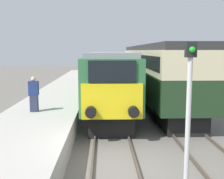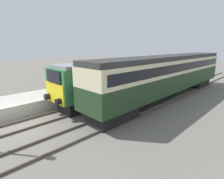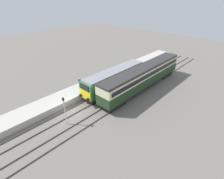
# 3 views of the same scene
# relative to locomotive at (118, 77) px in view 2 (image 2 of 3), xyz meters

# --- Properties ---
(ground_plane) EXTENTS (120.00, 120.00, 0.00)m
(ground_plane) POSITION_rel_locomotive_xyz_m (0.00, -9.16, -2.05)
(ground_plane) COLOR slate
(platform_left) EXTENTS (3.50, 50.00, 0.92)m
(platform_left) POSITION_rel_locomotive_xyz_m (-3.30, -1.16, -1.58)
(platform_left) COLOR #B7B2A8
(platform_left) RESTS_ON ground_plane
(rails_near_track) EXTENTS (1.51, 60.00, 0.14)m
(rails_near_track) POSITION_rel_locomotive_xyz_m (0.00, -4.16, -1.98)
(rails_near_track) COLOR #4C4238
(rails_near_track) RESTS_ON ground_plane
(rails_far_track) EXTENTS (1.50, 60.00, 0.14)m
(rails_far_track) POSITION_rel_locomotive_xyz_m (3.40, -4.16, -1.98)
(rails_far_track) COLOR #4C4238
(rails_far_track) RESTS_ON ground_plane
(locomotive) EXTENTS (2.70, 13.62, 3.66)m
(locomotive) POSITION_rel_locomotive_xyz_m (0.00, 0.00, 0.00)
(locomotive) COLOR black
(locomotive) RESTS_ON ground_plane
(passenger_carriage) EXTENTS (2.75, 19.72, 4.14)m
(passenger_carriage) POSITION_rel_locomotive_xyz_m (3.40, 3.52, 0.47)
(passenger_carriage) COLOR black
(passenger_carriage) RESTS_ON ground_plane
(person_on_platform) EXTENTS (0.44, 0.26, 1.65)m
(person_on_platform) POSITION_rel_locomotive_xyz_m (-3.59, -4.71, -0.31)
(person_on_platform) COLOR #2D334C
(person_on_platform) RESTS_ON platform_left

